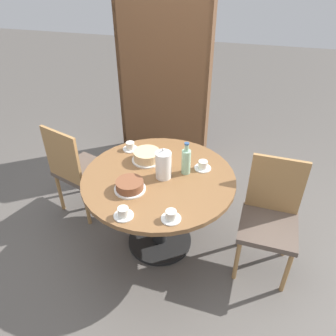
{
  "coord_description": "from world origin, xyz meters",
  "views": [
    {
      "loc": [
        0.56,
        -1.92,
        2.19
      ],
      "look_at": [
        0.0,
        0.29,
        0.59
      ],
      "focal_mm": 35.0,
      "sensor_mm": 36.0,
      "label": 1
    }
  ],
  "objects_px": {
    "chair_b": "(77,168)",
    "cup_d": "(171,216)",
    "chair_a": "(270,216)",
    "coffee_pot": "(163,164)",
    "cup_c": "(130,147)",
    "cake_second": "(130,186)",
    "water_bottle": "(186,161)",
    "cup_a": "(203,166)",
    "cake_main": "(147,156)",
    "cup_b": "(123,213)",
    "bookshelf": "(165,87)"
  },
  "relations": [
    {
      "from": "chair_b",
      "to": "cup_d",
      "type": "relative_size",
      "value": 7.03
    },
    {
      "from": "chair_a",
      "to": "coffee_pot",
      "type": "bearing_deg",
      "value": -175.98
    },
    {
      "from": "cup_c",
      "to": "cake_second",
      "type": "bearing_deg",
      "value": -70.73
    },
    {
      "from": "chair_a",
      "to": "cup_c",
      "type": "bearing_deg",
      "value": 169.28
    },
    {
      "from": "water_bottle",
      "to": "cup_a",
      "type": "distance_m",
      "value": 0.17
    },
    {
      "from": "chair_a",
      "to": "cup_d",
      "type": "relative_size",
      "value": 7.03
    },
    {
      "from": "cake_second",
      "to": "cup_d",
      "type": "distance_m",
      "value": 0.42
    },
    {
      "from": "chair_a",
      "to": "cup_a",
      "type": "xyz_separation_m",
      "value": [
        -0.55,
        0.17,
        0.25
      ]
    },
    {
      "from": "cake_main",
      "to": "cup_a",
      "type": "height_order",
      "value": "cake_main"
    },
    {
      "from": "chair_a",
      "to": "cake_main",
      "type": "relative_size",
      "value": 3.78
    },
    {
      "from": "cup_a",
      "to": "cup_c",
      "type": "height_order",
      "value": "same"
    },
    {
      "from": "water_bottle",
      "to": "cup_d",
      "type": "xyz_separation_m",
      "value": [
        0.01,
        -0.53,
        -0.08
      ]
    },
    {
      "from": "coffee_pot",
      "to": "cup_b",
      "type": "distance_m",
      "value": 0.51
    },
    {
      "from": "chair_a",
      "to": "cup_b",
      "type": "height_order",
      "value": "chair_a"
    },
    {
      "from": "cake_main",
      "to": "cup_b",
      "type": "xyz_separation_m",
      "value": [
        0.05,
        -0.66,
        -0.01
      ]
    },
    {
      "from": "coffee_pot",
      "to": "cake_second",
      "type": "xyz_separation_m",
      "value": [
        -0.19,
        -0.21,
        -0.08
      ]
    },
    {
      "from": "coffee_pot",
      "to": "cup_a",
      "type": "distance_m",
      "value": 0.34
    },
    {
      "from": "coffee_pot",
      "to": "water_bottle",
      "type": "xyz_separation_m",
      "value": [
        0.15,
        0.1,
        -0.01
      ]
    },
    {
      "from": "chair_b",
      "to": "cup_a",
      "type": "height_order",
      "value": "chair_b"
    },
    {
      "from": "bookshelf",
      "to": "coffee_pot",
      "type": "height_order",
      "value": "bookshelf"
    },
    {
      "from": "water_bottle",
      "to": "chair_a",
      "type": "bearing_deg",
      "value": -7.49
    },
    {
      "from": "chair_a",
      "to": "cup_c",
      "type": "relative_size",
      "value": 7.03
    },
    {
      "from": "cake_main",
      "to": "cup_d",
      "type": "distance_m",
      "value": 0.71
    },
    {
      "from": "cup_b",
      "to": "cup_c",
      "type": "height_order",
      "value": "same"
    },
    {
      "from": "chair_b",
      "to": "chair_a",
      "type": "bearing_deg",
      "value": -167.54
    },
    {
      "from": "bookshelf",
      "to": "chair_a",
      "type": "bearing_deg",
      "value": 129.96
    },
    {
      "from": "chair_b",
      "to": "water_bottle",
      "type": "bearing_deg",
      "value": -167.33
    },
    {
      "from": "water_bottle",
      "to": "chair_b",
      "type": "bearing_deg",
      "value": 173.03
    },
    {
      "from": "cup_c",
      "to": "bookshelf",
      "type": "bearing_deg",
      "value": 89.36
    },
    {
      "from": "cup_d",
      "to": "cup_a",
      "type": "bearing_deg",
      "value": 80.27
    },
    {
      "from": "cup_c",
      "to": "cup_d",
      "type": "xyz_separation_m",
      "value": [
        0.54,
        -0.74,
        0.0
      ]
    },
    {
      "from": "chair_a",
      "to": "water_bottle",
      "type": "bearing_deg",
      "value": 176.06
    },
    {
      "from": "cup_b",
      "to": "cup_d",
      "type": "height_order",
      "value": "same"
    },
    {
      "from": "chair_a",
      "to": "cup_c",
      "type": "distance_m",
      "value": 1.26
    },
    {
      "from": "chair_b",
      "to": "cake_second",
      "type": "xyz_separation_m",
      "value": [
        0.67,
        -0.43,
        0.26
      ]
    },
    {
      "from": "cup_c",
      "to": "cup_d",
      "type": "bearing_deg",
      "value": -53.98
    },
    {
      "from": "chair_a",
      "to": "chair_b",
      "type": "height_order",
      "value": "same"
    },
    {
      "from": "coffee_pot",
      "to": "cup_d",
      "type": "bearing_deg",
      "value": -69.14
    },
    {
      "from": "cake_main",
      "to": "cake_second",
      "type": "relative_size",
      "value": 1.07
    },
    {
      "from": "cake_main",
      "to": "cup_c",
      "type": "relative_size",
      "value": 1.86
    },
    {
      "from": "chair_b",
      "to": "cake_second",
      "type": "height_order",
      "value": "chair_b"
    },
    {
      "from": "coffee_pot",
      "to": "cup_a",
      "type": "xyz_separation_m",
      "value": [
        0.27,
        0.18,
        -0.09
      ]
    },
    {
      "from": "bookshelf",
      "to": "cup_b",
      "type": "bearing_deg",
      "value": 96.7
    },
    {
      "from": "chair_a",
      "to": "cake_main",
      "type": "xyz_separation_m",
      "value": [
        -1.01,
        0.18,
        0.26
      ]
    },
    {
      "from": "chair_b",
      "to": "cake_second",
      "type": "relative_size",
      "value": 4.06
    },
    {
      "from": "chair_b",
      "to": "cake_main",
      "type": "distance_m",
      "value": 0.73
    },
    {
      "from": "chair_b",
      "to": "cake_second",
      "type": "distance_m",
      "value": 0.84
    },
    {
      "from": "chair_b",
      "to": "cake_main",
      "type": "height_order",
      "value": "chair_b"
    },
    {
      "from": "cup_d",
      "to": "cup_c",
      "type": "bearing_deg",
      "value": 126.02
    },
    {
      "from": "bookshelf",
      "to": "cup_c",
      "type": "distance_m",
      "value": 1.12
    }
  ]
}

